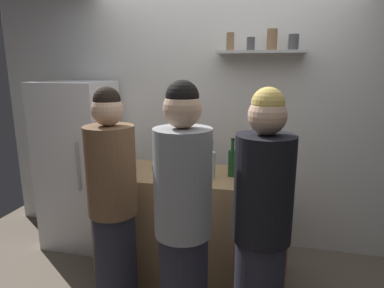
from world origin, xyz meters
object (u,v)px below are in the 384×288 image
person_brown_jacket (113,207)px  baking_pan (175,165)px  utensil_holder (239,165)px  wine_bottle_dark_glass (131,158)px  water_bottle_plastic (242,171)px  person_grey_hoodie (183,226)px  wine_bottle_pale_glass (211,164)px  wine_bottle_green_glass (232,162)px  person_blonde (261,232)px  refrigerator (79,165)px

person_brown_jacket → baking_pan: bearing=155.3°
utensil_holder → wine_bottle_dark_glass: wine_bottle_dark_glass is taller
water_bottle_plastic → person_grey_hoodie: person_grey_hoodie is taller
utensil_holder → wine_bottle_dark_glass: 0.90m
wine_bottle_dark_glass → wine_bottle_pale_glass: bearing=-0.5°
utensil_holder → wine_bottle_green_glass: wine_bottle_green_glass is taller
wine_bottle_dark_glass → person_grey_hoodie: bearing=-48.6°
utensil_holder → person_brown_jacket: bearing=-138.2°
wine_bottle_green_glass → person_grey_hoodie: 0.84m
person_grey_hoodie → person_blonde: (0.46, 0.07, -0.02)m
utensil_holder → person_blonde: bearing=-76.2°
utensil_holder → wine_bottle_pale_glass: size_ratio=0.72×
refrigerator → person_brown_jacket: size_ratio=0.99×
person_grey_hoodie → water_bottle_plastic: bearing=59.0°
utensil_holder → wine_bottle_dark_glass: bearing=-165.1°
person_blonde → wine_bottle_pale_glass: bearing=84.7°
wine_bottle_green_glass → person_blonde: bearing=-70.4°
water_bottle_plastic → person_grey_hoodie: 0.72m
utensil_holder → wine_bottle_dark_glass: (-0.87, -0.23, 0.07)m
refrigerator → wine_bottle_green_glass: refrigerator is taller
refrigerator → person_blonde: person_blonde is taller
wine_bottle_green_glass → water_bottle_plastic: wine_bottle_green_glass is taller
refrigerator → person_brown_jacket: (0.79, -0.86, -0.00)m
person_brown_jacket → utensil_holder: bearing=128.4°
wine_bottle_green_glass → water_bottle_plastic: size_ratio=1.49×
baking_pan → water_bottle_plastic: water_bottle_plastic is taller
wine_bottle_dark_glass → water_bottle_plastic: (0.92, -0.07, -0.03)m
wine_bottle_green_glass → wine_bottle_pale_glass: size_ratio=1.04×
wine_bottle_green_glass → person_brown_jacket: 0.98m
wine_bottle_green_glass → person_brown_jacket: size_ratio=0.19×
wine_bottle_dark_glass → water_bottle_plastic: size_ratio=1.52×
water_bottle_plastic → person_grey_hoodie: size_ratio=0.12×
refrigerator → person_brown_jacket: person_brown_jacket is taller
refrigerator → wine_bottle_dark_glass: size_ratio=5.19×
utensil_holder → person_grey_hoodie: (-0.24, -0.94, -0.12)m
utensil_holder → wine_bottle_dark_glass: size_ratio=0.68×
wine_bottle_green_glass → person_blonde: (0.26, -0.72, -0.21)m
baking_pan → wine_bottle_dark_glass: (-0.33, -0.18, 0.10)m
wine_bottle_green_glass → wine_bottle_dark_glass: size_ratio=0.98×
refrigerator → wine_bottle_dark_glass: 0.85m
refrigerator → water_bottle_plastic: size_ratio=7.90×
wine_bottle_pale_glass → wine_bottle_green_glass: bearing=28.2°
baking_pan → person_brown_jacket: size_ratio=0.21×
wine_bottle_green_glass → wine_bottle_dark_glass: bearing=-174.6°
utensil_holder → person_brown_jacket: size_ratio=0.13×
refrigerator → baking_pan: refrigerator is taller
wine_bottle_pale_glass → person_brown_jacket: (-0.61, -0.49, -0.22)m
wine_bottle_dark_glass → person_blonde: 1.28m
wine_bottle_green_glass → person_grey_hoodie: person_grey_hoodie is taller
baking_pan → wine_bottle_green_glass: wine_bottle_green_glass is taller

